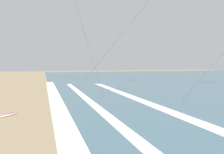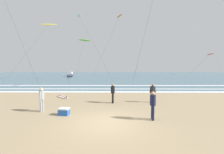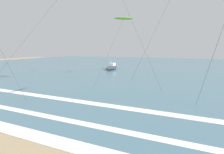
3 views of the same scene
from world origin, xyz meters
TOP-DOWN VIEW (x-y plane):
  - wave_foam_shoreline at (0.08, 10.17)m, footprint 58.32×1.09m
  - wave_foam_mid_break at (-0.39, 12.76)m, footprint 48.04×0.67m
  - wave_foam_outer_break at (-0.95, 16.89)m, footprint 45.18×0.95m
  - surfboard_right_spare at (-4.68, 6.82)m, footprint 1.89×1.93m

SIDE VIEW (x-z plane):
  - wave_foam_shoreline at x=0.08m, z-range 0.01..0.02m
  - wave_foam_mid_break at x=-0.39m, z-range 0.01..0.02m
  - wave_foam_outer_break at x=-0.95m, z-range 0.01..0.02m
  - surfboard_right_spare at x=-4.68m, z-range -0.08..0.17m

